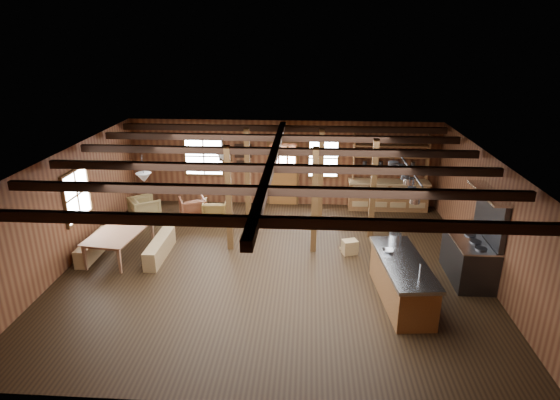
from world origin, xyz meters
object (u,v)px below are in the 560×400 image
at_px(dining_table, 122,243).
at_px(armchair_c, 145,209).
at_px(armchair_b, 216,210).
at_px(kitchen_island, 402,280).
at_px(commercial_range, 473,252).
at_px(armchair_a, 193,208).

xyz_separation_m(dining_table, armchair_c, (-0.21, 2.36, 0.02)).
bearing_deg(armchair_b, kitchen_island, 137.33).
bearing_deg(dining_table, armchair_c, 12.12).
xyz_separation_m(kitchen_island, dining_table, (-6.77, 1.69, -0.13)).
bearing_deg(dining_table, armchair_b, -30.99).
height_order(dining_table, armchair_b, dining_table).
xyz_separation_m(kitchen_island, armchair_c, (-6.98, 4.05, -0.11)).
bearing_deg(kitchen_island, dining_table, 160.23).
distance_m(commercial_range, armchair_c, 9.26).
relative_size(commercial_range, armchair_b, 2.99).
xyz_separation_m(kitchen_island, commercial_range, (1.78, 1.05, 0.20)).
bearing_deg(armchair_c, armchair_b, -123.54).
bearing_deg(commercial_range, kitchen_island, -149.37).
xyz_separation_m(commercial_range, dining_table, (-8.54, 0.64, -0.33)).
bearing_deg(armchair_c, commercial_range, -145.73).
distance_m(kitchen_island, commercial_range, 2.08).
bearing_deg(armchair_a, commercial_range, 132.99).
bearing_deg(armchair_c, dining_table, 148.28).
height_order(armchair_a, armchair_b, armchair_a).
bearing_deg(armchair_c, armchair_a, -117.74).
xyz_separation_m(armchair_a, armchair_b, (0.73, -0.10, -0.02)).
bearing_deg(kitchen_island, armchair_a, 136.68).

